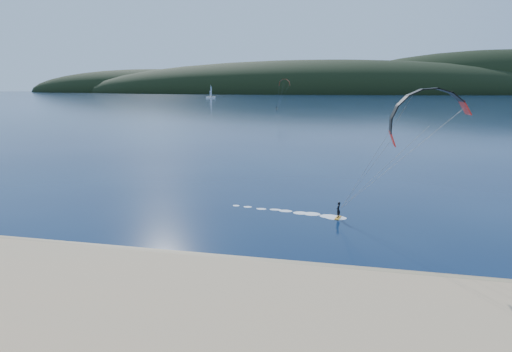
{
  "coord_description": "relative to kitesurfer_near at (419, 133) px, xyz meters",
  "views": [
    {
      "loc": [
        10.97,
        -21.49,
        11.84
      ],
      "look_at": [
        4.16,
        10.0,
        5.0
      ],
      "focal_mm": 29.76,
      "sensor_mm": 36.0,
      "label": 1
    }
  ],
  "objects": [
    {
      "name": "ground",
      "position": [
        -16.33,
        -12.95,
        -8.34
      ],
      "size": [
        1800.0,
        1800.0,
        0.0
      ],
      "primitive_type": "plane",
      "color": "#071734",
      "rests_on": "ground"
    },
    {
      "name": "wet_sand",
      "position": [
        -16.33,
        -8.45,
        -8.29
      ],
      "size": [
        220.0,
        2.5,
        0.1
      ],
      "color": "#7F654A",
      "rests_on": "ground"
    },
    {
      "name": "kitesurfer_far",
      "position": [
        -38.25,
        186.44,
        4.05
      ],
      "size": [
        8.12,
        5.67,
        14.09
      ],
      "color": "orange",
      "rests_on": "ground"
    },
    {
      "name": "kitesurfer_near",
      "position": [
        0.0,
        0.0,
        0.0
      ],
      "size": [
        20.47,
        6.57,
        11.95
      ],
      "color": "orange",
      "rests_on": "ground"
    },
    {
      "name": "sailboat",
      "position": [
        -142.73,
        383.18,
        -7.36
      ],
      "size": [
        9.16,
        6.06,
        13.37
      ],
      "color": "white",
      "rests_on": "ground"
    },
    {
      "name": "headland",
      "position": [
        -15.7,
        732.33,
        -8.34
      ],
      "size": [
        1200.0,
        310.0,
        140.0
      ],
      "color": "black",
      "rests_on": "ground"
    }
  ]
}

